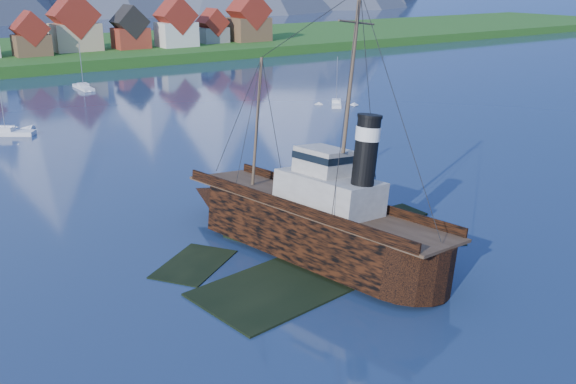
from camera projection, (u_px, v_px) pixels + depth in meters
ground at (312, 264)px, 58.63m from camera, size 1400.00×1400.00×0.00m
shoal at (314, 255)px, 61.37m from camera, size 31.71×21.24×1.14m
seawall at (3, 78)px, 161.86m from camera, size 600.00×2.50×2.00m
tugboat_wreck at (301, 217)px, 61.02m from camera, size 7.45×32.09×25.43m
sailboat_c at (6, 133)px, 105.06m from camera, size 8.94×7.25×11.98m
sailboat_d at (336, 104)px, 128.89m from camera, size 5.96×6.95×10.05m
sailboat_e at (84, 88)px, 146.74m from camera, size 2.36×9.36×10.85m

